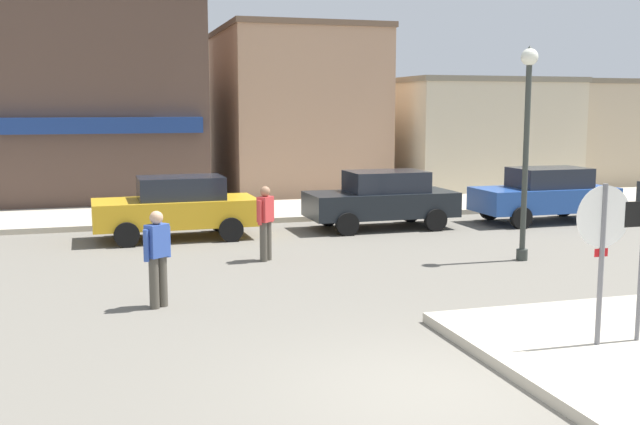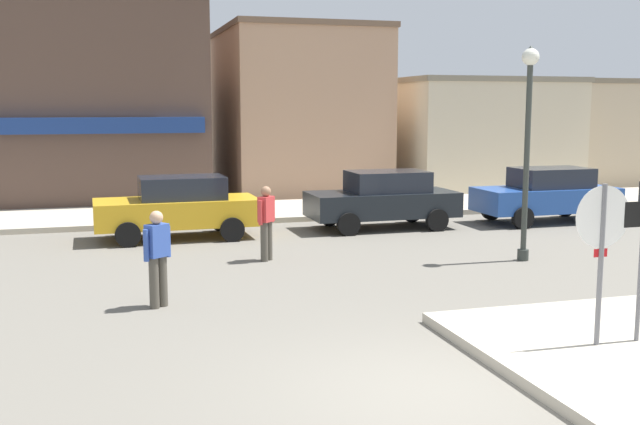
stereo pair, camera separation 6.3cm
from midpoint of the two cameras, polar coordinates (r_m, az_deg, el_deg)
name	(u,v)px [view 1 (the left image)]	position (r m, az deg, el deg)	size (l,w,h in m)	color
ground_plane	(436,392)	(9.03, 8.67, -13.38)	(160.00, 160.00, 0.00)	#6B665B
kerb_far	(226,213)	(23.01, -7.24, 0.00)	(80.00, 4.00, 0.15)	#B7AD99
stop_sign	(602,243)	(10.45, 20.53, -2.21)	(0.82, 0.07, 2.30)	slate
lamp_post	(527,122)	(16.42, 15.39, 6.65)	(0.36, 0.36, 4.54)	#333833
parked_car_nearest	(177,207)	(19.01, -10.96, 0.45)	(4.03, 1.94, 1.56)	gold
parked_car_second	(382,199)	(20.30, 4.66, 1.05)	(4.01, 1.89, 1.56)	black
parked_car_third	(545,194)	(22.28, 16.70, 1.36)	(4.01, 1.90, 1.56)	#234C9E
pedestrian_crossing_near	(158,256)	(12.55, -12.42, -3.24)	(0.49, 0.40, 1.61)	#4C473D
pedestrian_crossing_far	(265,221)	(16.01, -4.29, -0.64)	(0.45, 0.46, 1.61)	#4C473D
building_corner_shop	(38,98)	(28.21, -20.75, 8.14)	(11.28, 7.76, 7.12)	brown
building_storefront_left_near	(293,111)	(29.61, -2.12, 7.77)	(5.76, 7.42, 6.24)	tan
building_storefront_left_mid	(473,134)	(30.62, 11.55, 5.88)	(6.76, 5.56, 4.38)	beige
building_storefront_right_near	(606,132)	(35.19, 20.91, 5.78)	(6.47, 6.05, 4.37)	tan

